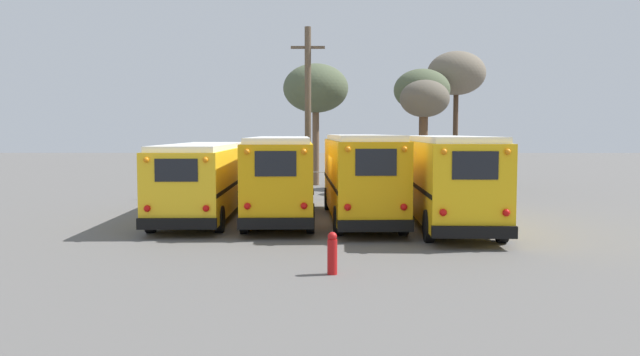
{
  "coord_description": "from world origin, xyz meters",
  "views": [
    {
      "loc": [
        0.19,
        -24.2,
        3.42
      ],
      "look_at": [
        0.0,
        -0.06,
        1.65
      ],
      "focal_mm": 35.0,
      "sensor_mm": 36.0,
      "label": 1
    }
  ],
  "objects_px": {
    "school_bus_1": "(281,174)",
    "bare_tree_3": "(456,74)",
    "fire_hydrant": "(332,253)",
    "school_bus_2": "(360,175)",
    "utility_pole": "(308,110)",
    "school_bus_3": "(445,176)",
    "school_bus_0": "(202,178)",
    "bare_tree_0": "(316,89)",
    "bare_tree_1": "(422,91)",
    "bare_tree_2": "(425,101)"
  },
  "relations": [
    {
      "from": "school_bus_0",
      "to": "bare_tree_0",
      "type": "bearing_deg",
      "value": 74.83
    },
    {
      "from": "bare_tree_0",
      "to": "fire_hydrant",
      "type": "relative_size",
      "value": 7.58
    },
    {
      "from": "school_bus_1",
      "to": "school_bus_0",
      "type": "bearing_deg",
      "value": 179.56
    },
    {
      "from": "school_bus_0",
      "to": "fire_hydrant",
      "type": "bearing_deg",
      "value": -62.74
    },
    {
      "from": "school_bus_1",
      "to": "utility_pole",
      "type": "relative_size",
      "value": 1.14
    },
    {
      "from": "school_bus_1",
      "to": "utility_pole",
      "type": "height_order",
      "value": "utility_pole"
    },
    {
      "from": "school_bus_1",
      "to": "bare_tree_1",
      "type": "distance_m",
      "value": 16.17
    },
    {
      "from": "utility_pole",
      "to": "school_bus_3",
      "type": "bearing_deg",
      "value": -61.62
    },
    {
      "from": "school_bus_0",
      "to": "bare_tree_3",
      "type": "bearing_deg",
      "value": 49.98
    },
    {
      "from": "school_bus_2",
      "to": "bare_tree_2",
      "type": "relative_size",
      "value": 1.53
    },
    {
      "from": "school_bus_3",
      "to": "bare_tree_2",
      "type": "xyz_separation_m",
      "value": [
        1.1,
        11.94,
        3.39
      ]
    },
    {
      "from": "school_bus_1",
      "to": "bare_tree_3",
      "type": "bearing_deg",
      "value": 57.3
    },
    {
      "from": "school_bus_1",
      "to": "bare_tree_3",
      "type": "relative_size",
      "value": 1.19
    },
    {
      "from": "bare_tree_1",
      "to": "school_bus_2",
      "type": "bearing_deg",
      "value": -107.6
    },
    {
      "from": "school_bus_3",
      "to": "bare_tree_0",
      "type": "distance_m",
      "value": 18.42
    },
    {
      "from": "school_bus_2",
      "to": "school_bus_3",
      "type": "distance_m",
      "value": 3.2
    },
    {
      "from": "bare_tree_1",
      "to": "bare_tree_0",
      "type": "bearing_deg",
      "value": 161.66
    },
    {
      "from": "bare_tree_0",
      "to": "bare_tree_1",
      "type": "relative_size",
      "value": 1.08
    },
    {
      "from": "bare_tree_3",
      "to": "fire_hydrant",
      "type": "bearing_deg",
      "value": -107.86
    },
    {
      "from": "utility_pole",
      "to": "bare_tree_0",
      "type": "xyz_separation_m",
      "value": [
        0.31,
        7.16,
        1.6
      ]
    },
    {
      "from": "school_bus_1",
      "to": "bare_tree_2",
      "type": "xyz_separation_m",
      "value": [
        7.34,
        10.57,
        3.42
      ]
    },
    {
      "from": "school_bus_2",
      "to": "bare_tree_3",
      "type": "height_order",
      "value": "bare_tree_3"
    },
    {
      "from": "bare_tree_0",
      "to": "school_bus_1",
      "type": "bearing_deg",
      "value": -94.18
    },
    {
      "from": "school_bus_2",
      "to": "bare_tree_3",
      "type": "xyz_separation_m",
      "value": [
        7.08,
        16.55,
        5.35
      ]
    },
    {
      "from": "school_bus_1",
      "to": "school_bus_3",
      "type": "relative_size",
      "value": 0.95
    },
    {
      "from": "bare_tree_3",
      "to": "fire_hydrant",
      "type": "xyz_separation_m",
      "value": [
        -8.27,
        -25.67,
        -6.63
      ]
    },
    {
      "from": "school_bus_0",
      "to": "utility_pole",
      "type": "xyz_separation_m",
      "value": [
        3.96,
        8.59,
        2.98
      ]
    },
    {
      "from": "bare_tree_1",
      "to": "bare_tree_3",
      "type": "distance_m",
      "value": 3.62
    },
    {
      "from": "school_bus_0",
      "to": "bare_tree_3",
      "type": "distance_m",
      "value": 21.44
    },
    {
      "from": "school_bus_2",
      "to": "fire_hydrant",
      "type": "height_order",
      "value": "school_bus_2"
    },
    {
      "from": "bare_tree_1",
      "to": "utility_pole",
      "type": "bearing_deg",
      "value": -143.65
    },
    {
      "from": "school_bus_3",
      "to": "bare_tree_2",
      "type": "bearing_deg",
      "value": 84.73
    },
    {
      "from": "school_bus_3",
      "to": "utility_pole",
      "type": "height_order",
      "value": "utility_pole"
    },
    {
      "from": "fire_hydrant",
      "to": "school_bus_0",
      "type": "bearing_deg",
      "value": 117.26
    },
    {
      "from": "school_bus_2",
      "to": "fire_hydrant",
      "type": "bearing_deg",
      "value": -97.43
    },
    {
      "from": "school_bus_1",
      "to": "bare_tree_2",
      "type": "bearing_deg",
      "value": 55.23
    },
    {
      "from": "school_bus_0",
      "to": "school_bus_1",
      "type": "relative_size",
      "value": 0.98
    },
    {
      "from": "utility_pole",
      "to": "bare_tree_0",
      "type": "distance_m",
      "value": 7.34
    },
    {
      "from": "bare_tree_0",
      "to": "bare_tree_3",
      "type": "distance_m",
      "value": 9.1
    },
    {
      "from": "school_bus_2",
      "to": "school_bus_1",
      "type": "bearing_deg",
      "value": 168.13
    },
    {
      "from": "bare_tree_0",
      "to": "school_bus_0",
      "type": "bearing_deg",
      "value": -105.17
    },
    {
      "from": "school_bus_3",
      "to": "bare_tree_0",
      "type": "height_order",
      "value": "bare_tree_0"
    },
    {
      "from": "fire_hydrant",
      "to": "school_bus_2",
      "type": "bearing_deg",
      "value": 82.57
    },
    {
      "from": "school_bus_3",
      "to": "bare_tree_2",
      "type": "distance_m",
      "value": 12.46
    },
    {
      "from": "school_bus_3",
      "to": "utility_pole",
      "type": "distance_m",
      "value": 11.69
    },
    {
      "from": "school_bus_2",
      "to": "bare_tree_0",
      "type": "relative_size",
      "value": 1.24
    },
    {
      "from": "school_bus_3",
      "to": "utility_pole",
      "type": "bearing_deg",
      "value": 118.38
    },
    {
      "from": "school_bus_0",
      "to": "bare_tree_3",
      "type": "relative_size",
      "value": 1.16
    },
    {
      "from": "utility_pole",
      "to": "school_bus_0",
      "type": "bearing_deg",
      "value": -114.77
    },
    {
      "from": "school_bus_1",
      "to": "school_bus_3",
      "type": "xyz_separation_m",
      "value": [
        6.24,
        -1.37,
        0.03
      ]
    }
  ]
}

